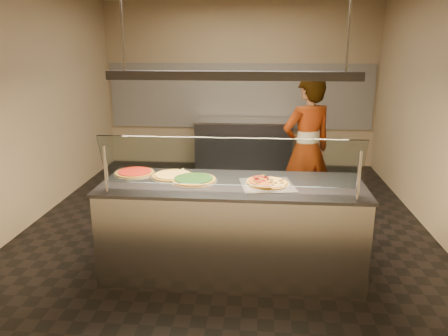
# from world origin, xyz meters

# --- Properties ---
(ground) EXTENTS (5.00, 6.00, 0.02)m
(ground) POSITION_xyz_m (0.00, 0.00, -0.01)
(ground) COLOR black
(ground) RESTS_ON ground
(wall_back) EXTENTS (5.00, 0.02, 3.00)m
(wall_back) POSITION_xyz_m (0.00, 3.01, 1.50)
(wall_back) COLOR tan
(wall_back) RESTS_ON ground
(wall_front) EXTENTS (5.00, 0.02, 3.00)m
(wall_front) POSITION_xyz_m (0.00, -3.01, 1.50)
(wall_front) COLOR tan
(wall_front) RESTS_ON ground
(wall_left) EXTENTS (0.02, 6.00, 3.00)m
(wall_left) POSITION_xyz_m (-2.51, 0.00, 1.50)
(wall_left) COLOR tan
(wall_left) RESTS_ON ground
(wall_right) EXTENTS (0.02, 6.00, 3.00)m
(wall_right) POSITION_xyz_m (2.51, 0.00, 1.50)
(wall_right) COLOR tan
(wall_right) RESTS_ON ground
(tile_band) EXTENTS (4.90, 0.02, 1.20)m
(tile_band) POSITION_xyz_m (0.00, 2.98, 1.30)
(tile_band) COLOR silver
(tile_band) RESTS_ON wall_back
(serving_counter) EXTENTS (2.54, 0.94, 0.93)m
(serving_counter) POSITION_xyz_m (0.15, -1.18, 0.47)
(serving_counter) COLOR #B7B7BC
(serving_counter) RESTS_ON ground
(sneeze_guard) EXTENTS (2.30, 0.18, 0.54)m
(sneeze_guard) POSITION_xyz_m (0.15, -1.52, 1.23)
(sneeze_guard) COLOR #B7B7BC
(sneeze_guard) RESTS_ON serving_counter
(perforated_tray) EXTENTS (0.56, 0.56, 0.01)m
(perforated_tray) POSITION_xyz_m (0.48, -1.22, 0.94)
(perforated_tray) COLOR silver
(perforated_tray) RESTS_ON serving_counter
(half_pizza_pepperoni) EXTENTS (0.26, 0.43, 0.05)m
(half_pizza_pepperoni) POSITION_xyz_m (0.39, -1.22, 0.96)
(half_pizza_pepperoni) COLOR brown
(half_pizza_pepperoni) RESTS_ON perforated_tray
(half_pizza_sausage) EXTENTS (0.26, 0.43, 0.04)m
(half_pizza_sausage) POSITION_xyz_m (0.58, -1.22, 0.96)
(half_pizza_sausage) COLOR brown
(half_pizza_sausage) RESTS_ON perforated_tray
(pizza_spinach) EXTENTS (0.47, 0.47, 0.03)m
(pizza_spinach) POSITION_xyz_m (-0.24, -1.15, 0.95)
(pizza_spinach) COLOR silver
(pizza_spinach) RESTS_ON serving_counter
(pizza_cheese) EXTENTS (0.44, 0.44, 0.03)m
(pizza_cheese) POSITION_xyz_m (-0.47, -1.02, 0.94)
(pizza_cheese) COLOR silver
(pizza_cheese) RESTS_ON serving_counter
(pizza_tomato) EXTENTS (0.43, 0.43, 0.03)m
(pizza_tomato) POSITION_xyz_m (-0.89, -0.95, 0.94)
(pizza_tomato) COLOR silver
(pizza_tomato) RESTS_ON serving_counter
(pizza_spatula) EXTENTS (0.24, 0.21, 0.02)m
(pizza_spatula) POSITION_xyz_m (-0.32, -0.94, 0.96)
(pizza_spatula) COLOR #B7B7BC
(pizza_spatula) RESTS_ON pizza_spinach
(prep_table) EXTENTS (1.74, 0.74, 0.93)m
(prep_table) POSITION_xyz_m (0.11, 2.55, 0.47)
(prep_table) COLOR #414147
(prep_table) RESTS_ON ground
(worker) EXTENTS (0.81, 0.71, 1.88)m
(worker) POSITION_xyz_m (0.99, 0.26, 0.94)
(worker) COLOR #363243
(worker) RESTS_ON ground
(heat_lamp_housing) EXTENTS (2.30, 0.18, 0.08)m
(heat_lamp_housing) POSITION_xyz_m (0.15, -1.18, 1.95)
(heat_lamp_housing) COLOR #414147
(heat_lamp_housing) RESTS_ON ceiling
(lamp_rod_left) EXTENTS (0.02, 0.02, 1.01)m
(lamp_rod_left) POSITION_xyz_m (-0.85, -1.18, 2.50)
(lamp_rod_left) COLOR #B7B7BC
(lamp_rod_left) RESTS_ON ceiling
(lamp_rod_right) EXTENTS (0.02, 0.02, 1.01)m
(lamp_rod_right) POSITION_xyz_m (1.15, -1.18, 2.50)
(lamp_rod_right) COLOR #B7B7BC
(lamp_rod_right) RESTS_ON ceiling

